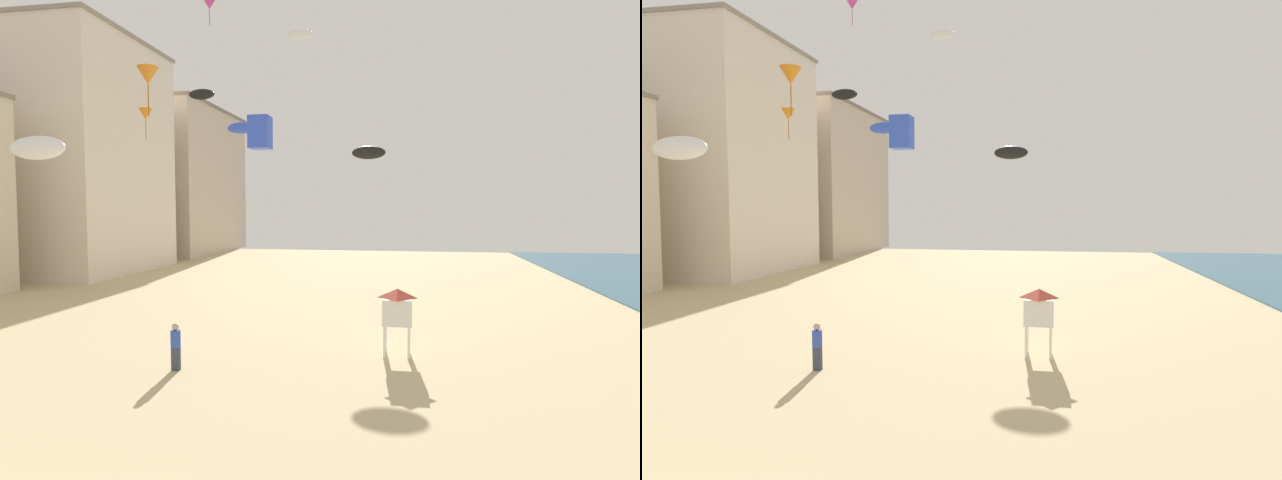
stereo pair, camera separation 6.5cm
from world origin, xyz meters
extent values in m
cube|color=silver|center=(-24.08, 35.03, 9.76)|extent=(17.34, 14.17, 19.52)
cube|color=gray|center=(-24.08, 35.03, 19.67)|extent=(17.69, 14.45, 0.30)
cube|color=#C6B29E|center=(-24.08, 54.38, 8.60)|extent=(17.57, 18.64, 17.20)
cube|color=slate|center=(-24.08, 54.38, 17.35)|extent=(17.92, 19.02, 0.30)
cube|color=#383D4C|center=(-0.61, 11.11, 0.40)|extent=(0.28, 0.18, 0.80)
cylinder|color=#334CB2|center=(-0.61, 11.11, 1.10)|extent=(0.34, 0.34, 0.60)
sphere|color=tan|center=(-0.61, 11.11, 1.52)|extent=(0.24, 0.24, 0.24)
cylinder|color=white|center=(6.42, 13.77, 0.60)|extent=(0.10, 0.10, 1.20)
cylinder|color=white|center=(7.32, 13.77, 0.60)|extent=(0.10, 0.10, 1.20)
cylinder|color=white|center=(6.42, 14.67, 0.60)|extent=(0.10, 0.10, 1.20)
cylinder|color=white|center=(7.32, 14.67, 0.60)|extent=(0.10, 0.10, 1.20)
cube|color=white|center=(6.87, 14.22, 1.70)|extent=(1.10, 1.10, 1.00)
pyramid|color=#D14C3D|center=(6.87, 14.22, 2.38)|extent=(1.10, 1.10, 0.35)
ellipsoid|color=white|center=(0.06, 28.65, 17.01)|extent=(1.68, 0.47, 0.65)
ellipsoid|color=black|center=(-11.50, 39.67, 15.89)|extent=(2.47, 0.69, 0.96)
cone|color=orange|center=(-11.43, 29.76, 15.10)|extent=(1.54, 1.54, 1.26)
cylinder|color=#A75C15|center=(-11.43, 29.76, 13.35)|extent=(0.08, 0.08, 2.24)
ellipsoid|color=blue|center=(-1.17, 20.07, 9.64)|extent=(1.49, 0.41, 0.58)
ellipsoid|color=black|center=(4.82, 26.30, 8.93)|extent=(2.05, 0.57, 0.80)
cone|color=#DB3D9E|center=(-10.30, 38.81, 23.44)|extent=(0.96, 0.96, 0.79)
cylinder|color=#992A6E|center=(-10.30, 38.81, 22.35)|extent=(0.05, 0.05, 1.40)
cone|color=orange|center=(-12.79, 31.80, 12.76)|extent=(1.04, 1.04, 0.85)
cylinder|color=#A75C15|center=(-12.79, 31.80, 11.58)|extent=(0.06, 0.06, 1.51)
cube|color=blue|center=(1.68, 13.76, 8.45)|extent=(0.78, 0.78, 1.22)
ellipsoid|color=white|center=(-7.05, 12.83, 7.93)|extent=(2.38, 0.66, 0.93)
camera|label=1|loc=(7.25, -5.05, 5.65)|focal=28.61mm
camera|label=2|loc=(7.31, -5.04, 5.65)|focal=28.61mm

